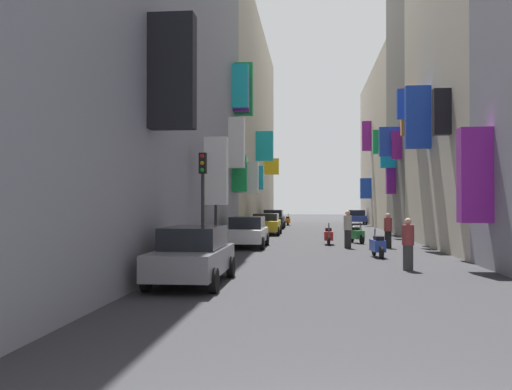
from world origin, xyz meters
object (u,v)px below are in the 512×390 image
parked_car_blue (356,217)px  pedestrian_near_right (408,244)px  scooter_red (329,236)px  traffic_light_far_corner (216,178)px  parked_car_yellow (266,223)px  traffic_light_near_corner (203,187)px  scooter_green (357,235)px  scooter_white (350,230)px  scooter_orange (288,221)px  parked_car_white (247,231)px  parked_car_black (273,219)px  pedestrian_near_left (348,229)px  parked_car_grey (193,254)px  pedestrian_crossing (388,231)px  scooter_blue (378,246)px

parked_car_blue → pedestrian_near_right: pedestrian_near_right is taller
scooter_red → traffic_light_far_corner: bearing=-127.6°
parked_car_yellow → traffic_light_near_corner: traffic_light_near_corner is taller
scooter_green → scooter_white: (-0.00, 4.87, -0.00)m
traffic_light_near_corner → scooter_orange: bearing=87.1°
parked_car_white → scooter_white: parked_car_white is taller
parked_car_yellow → parked_car_black: (-0.11, 9.17, 0.05)m
parked_car_yellow → pedestrian_near_left: size_ratio=2.36×
parked_car_yellow → pedestrian_near_left: (4.77, -11.00, 0.14)m
parked_car_grey → pedestrian_crossing: size_ratio=2.57×
scooter_green → scooter_white: bearing=90.0°
parked_car_yellow → parked_car_white: parked_car_white is taller
parked_car_yellow → scooter_red: (3.93, -8.76, -0.29)m
scooter_white → pedestrian_near_right: bearing=-87.8°
scooter_white → scooter_blue: bearing=-89.1°
parked_car_blue → scooter_green: (-2.12, -26.89, -0.29)m
parked_car_white → scooter_white: 9.84m
pedestrian_near_left → scooter_red: bearing=110.4°
parked_car_blue → pedestrian_crossing: (-0.90, -30.03, 0.08)m
parked_car_grey → scooter_blue: (5.75, 7.76, -0.32)m
scooter_green → scooter_orange: same height
parked_car_yellow → parked_car_blue: (7.58, 19.29, -0.00)m
scooter_white → pedestrian_crossing: bearing=-81.3°
scooter_white → traffic_light_near_corner: size_ratio=0.48×
parked_car_blue → pedestrian_near_left: (-2.81, -30.28, 0.15)m
scooter_red → scooter_white: (1.52, 6.03, -0.00)m
parked_car_white → pedestrian_near_left: pedestrian_near_left is taller
pedestrian_crossing → pedestrian_near_left: 1.93m
scooter_blue → scooter_red: bearing=104.7°
scooter_green → traffic_light_far_corner: (-6.34, -7.41, 2.70)m
pedestrian_near_right → pedestrian_crossing: bearing=86.3°
scooter_white → traffic_light_near_corner: traffic_light_near_corner is taller
scooter_blue → pedestrian_near_right: size_ratio=1.13×
scooter_orange → pedestrian_near_right: pedestrian_near_right is taller
parked_car_black → pedestrian_crossing: pedestrian_crossing is taller
pedestrian_near_right → traffic_light_near_corner: bearing=167.0°
parked_car_grey → traffic_light_near_corner: traffic_light_near_corner is taller
parked_car_white → scooter_red: 4.53m
parked_car_grey → pedestrian_crossing: bearing=61.2°
pedestrian_crossing → pedestrian_near_left: bearing=-172.3°
scooter_red → pedestrian_crossing: pedestrian_crossing is taller
parked_car_white → scooter_white: bearing=56.0°
pedestrian_crossing → traffic_light_far_corner: 8.99m
pedestrian_near_left → pedestrian_near_right: (1.34, -8.55, -0.07)m
parked_car_grey → pedestrian_near_left: 13.03m
parked_car_white → scooter_blue: parked_car_white is taller
parked_car_grey → pedestrian_crossing: pedestrian_crossing is taller
parked_car_yellow → scooter_orange: bearing=86.9°
scooter_green → traffic_light_near_corner: (-6.30, -10.35, 2.25)m
traffic_light_far_corner → pedestrian_near_right: bearing=-33.0°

